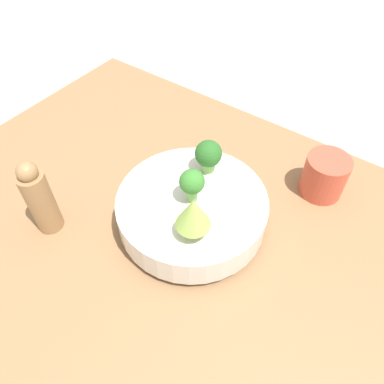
# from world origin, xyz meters

# --- Properties ---
(ground_plane) EXTENTS (6.00, 6.00, 0.00)m
(ground_plane) POSITION_xyz_m (0.00, 0.00, 0.00)
(ground_plane) COLOR #ADA89E
(table) EXTENTS (1.19, 0.79, 0.04)m
(table) POSITION_xyz_m (0.00, 0.00, 0.02)
(table) COLOR olive
(table) RESTS_ON ground_plane
(bowl) EXTENTS (0.28, 0.28, 0.07)m
(bowl) POSITION_xyz_m (-0.03, 0.02, 0.08)
(bowl) COLOR silver
(bowl) RESTS_ON table
(broccoli_floret_center) EXTENTS (0.05, 0.05, 0.07)m
(broccoli_floret_center) POSITION_xyz_m (-0.03, 0.02, 0.15)
(broccoli_floret_center) COLOR #7AB256
(broccoli_floret_center) RESTS_ON bowl
(romanesco_piece_near) EXTENTS (0.06, 0.06, 0.08)m
(romanesco_piece_near) POSITION_xyz_m (0.02, -0.04, 0.16)
(romanesco_piece_near) COLOR #609347
(romanesco_piece_near) RESTS_ON bowl
(broccoli_floret_back) EXTENTS (0.05, 0.05, 0.07)m
(broccoli_floret_back) POSITION_xyz_m (-0.04, 0.10, 0.15)
(broccoli_floret_back) COLOR #7AB256
(broccoli_floret_back) RESTS_ON bowl
(cup) EXTENTS (0.09, 0.09, 0.09)m
(cup) POSITION_xyz_m (0.14, 0.25, 0.08)
(cup) COLOR #C64C38
(cup) RESTS_ON table
(pepper_mill) EXTENTS (0.05, 0.05, 0.17)m
(pepper_mill) POSITION_xyz_m (-0.25, -0.14, 0.11)
(pepper_mill) COLOR #997047
(pepper_mill) RESTS_ON table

